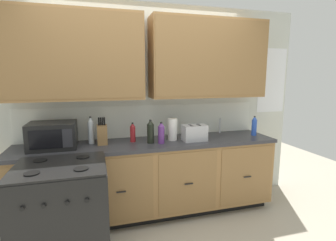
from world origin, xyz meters
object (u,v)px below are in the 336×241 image
(microwave, at_px, (53,135))
(bottle_violet, at_px, (161,133))
(bottle_blue, at_px, (254,126))
(knife_block, at_px, (102,134))
(bottle_red, at_px, (133,132))
(bottle_clear, at_px, (91,130))
(bottle_dark, at_px, (151,132))
(paper_towel_roll, at_px, (172,129))
(stove_range, at_px, (63,216))
(toaster, at_px, (194,133))

(microwave, bearing_deg, bottle_violet, -6.19)
(microwave, height_order, bottle_blue, microwave)
(knife_block, distance_m, bottle_red, 0.35)
(bottle_clear, bearing_deg, bottle_blue, -4.06)
(bottle_red, relative_size, bottle_dark, 0.84)
(microwave, xyz_separation_m, knife_block, (0.51, 0.02, -0.02))
(paper_towel_roll, height_order, bottle_violet, paper_towel_roll)
(microwave, distance_m, bottle_red, 0.86)
(stove_range, bearing_deg, toaster, 20.68)
(stove_range, distance_m, knife_block, 0.96)
(microwave, relative_size, bottle_blue, 1.89)
(bottle_clear, xyz_separation_m, bottle_violet, (0.77, -0.21, -0.03))
(bottle_dark, bearing_deg, toaster, -4.15)
(bottle_blue, bearing_deg, paper_towel_roll, 177.39)
(knife_block, relative_size, bottle_red, 1.35)
(microwave, distance_m, bottle_blue, 2.43)
(paper_towel_roll, height_order, bottle_blue, paper_towel_roll)
(bottle_clear, bearing_deg, stove_range, -108.81)
(knife_block, bearing_deg, bottle_clear, 151.34)
(bottle_dark, distance_m, bottle_blue, 1.38)
(toaster, height_order, bottle_clear, bottle_clear)
(bottle_clear, xyz_separation_m, bottle_blue, (2.04, -0.14, -0.03))
(toaster, xyz_separation_m, bottle_red, (-0.72, 0.15, 0.02))
(toaster, xyz_separation_m, knife_block, (-1.06, 0.13, 0.02))
(toaster, relative_size, bottle_blue, 1.10)
(stove_range, relative_size, bottle_red, 4.15)
(stove_range, xyz_separation_m, microwave, (-0.14, 0.65, 0.59))
(microwave, xyz_separation_m, bottle_clear, (0.39, 0.09, 0.01))
(stove_range, xyz_separation_m, bottle_red, (0.72, 0.69, 0.56))
(toaster, height_order, knife_block, knife_block)
(stove_range, bearing_deg, microwave, 101.83)
(paper_towel_roll, relative_size, bottle_red, 1.14)
(bottle_violet, bearing_deg, bottle_red, 151.52)
(paper_towel_roll, bearing_deg, bottle_violet, -144.97)
(bottle_red, height_order, bottle_violet, bottle_violet)
(bottle_red, relative_size, bottle_clear, 0.73)
(knife_block, distance_m, paper_towel_roll, 0.82)
(toaster, bearing_deg, knife_block, 172.83)
(bottle_clear, bearing_deg, bottle_violet, -15.52)
(paper_towel_roll, bearing_deg, knife_block, 177.97)
(knife_block, height_order, paper_towel_roll, knife_block)
(stove_range, distance_m, bottle_clear, 0.99)
(stove_range, relative_size, knife_block, 3.06)
(bottle_dark, height_order, bottle_violet, bottle_dark)
(bottle_dark, bearing_deg, stove_range, -147.55)
(knife_block, relative_size, bottle_blue, 1.22)
(stove_range, distance_m, toaster, 1.63)
(stove_range, distance_m, bottle_red, 1.15)
(microwave, distance_m, paper_towel_roll, 1.33)
(paper_towel_roll, distance_m, bottle_red, 0.48)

